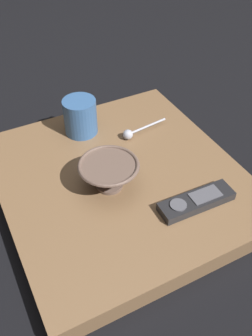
# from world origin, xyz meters

# --- Properties ---
(ground_plane) EXTENTS (6.00, 6.00, 0.00)m
(ground_plane) POSITION_xyz_m (0.00, 0.00, 0.00)
(ground_plane) COLOR black
(table) EXTENTS (0.53, 0.57, 0.05)m
(table) POSITION_xyz_m (0.00, 0.00, 0.02)
(table) COLOR brown
(table) RESTS_ON ground
(cereal_bowl) EXTENTS (0.13, 0.13, 0.07)m
(cereal_bowl) POSITION_xyz_m (0.04, 0.02, 0.08)
(cereal_bowl) COLOR brown
(cereal_bowl) RESTS_ON table
(coffee_mug) EXTENTS (0.08, 0.12, 0.09)m
(coffee_mug) POSITION_xyz_m (0.02, -0.19, 0.09)
(coffee_mug) COLOR #33598C
(coffee_mug) RESTS_ON table
(teaspoon) EXTENTS (0.13, 0.03, 0.03)m
(teaspoon) POSITION_xyz_m (-0.09, -0.11, 0.06)
(teaspoon) COLOR #A3A5B2
(teaspoon) RESTS_ON table
(tv_remote_near) EXTENTS (0.17, 0.05, 0.02)m
(tv_remote_near) POSITION_xyz_m (-0.10, 0.16, 0.06)
(tv_remote_near) COLOR black
(tv_remote_near) RESTS_ON table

